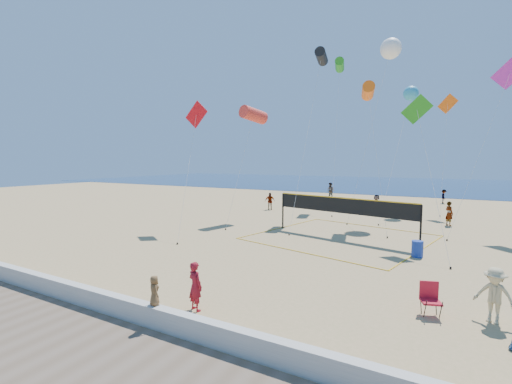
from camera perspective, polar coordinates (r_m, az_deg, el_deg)
The scene contains 25 objects.
ground at distance 11.87m, azimuth -0.61°, elevation -17.27°, with size 120.00×120.00×0.00m, color tan.
ocean at distance 71.91m, azimuth 24.23°, elevation 1.21°, with size 140.00×50.00×0.03m, color navy.
seawall at distance 9.48m, azimuth -10.15°, elevation -21.46°, with size 32.00×0.30×0.60m, color silver.
boardwalk at distance 8.37m, azimuth -19.84°, elevation -27.88°, with size 32.00×3.60×0.03m, color brown.
woman at distance 10.90m, azimuth -10.09°, elevation -15.18°, with size 0.55×0.36×1.51m, color maroon.
toddler at distance 10.10m, azimuth -16.58°, elevation -15.45°, with size 0.40×0.26×0.82m, color brown.
bystander_b at distance 12.03m, azimuth 34.92°, elevation -13.92°, with size 1.02×0.59×1.58m, color tan.
far_person_0 at distance 31.72m, azimuth 2.32°, elevation -1.53°, with size 0.93×0.39×1.58m, color gray.
far_person_1 at distance 30.62m, azimuth 19.42°, elevation -1.98°, with size 1.55×0.49×1.67m, color gray.
far_person_2 at distance 27.42m, azimuth 29.50°, elevation -3.15°, with size 0.62×0.41×1.71m, color gray.
far_person_3 at distance 41.19m, azimuth 12.33°, elevation 0.18°, with size 0.94×0.73×1.94m, color gray.
far_person_4 at distance 41.42m, azimuth 28.82°, elevation -0.65°, with size 0.95×0.55×1.48m, color gray.
camp_chair at distance 11.72m, azimuth 27.00°, elevation -15.27°, with size 0.65×0.76×1.08m.
trash_barrel at distance 18.06m, azimuth 25.30°, elevation -8.57°, with size 0.51×0.51×0.77m, color #18339C.
volleyball_net at distance 20.77m, azimuth 14.15°, elevation -2.95°, with size 10.70×10.58×2.39m.
kite_0 at distance 26.98m, azimuth -0.41°, elevation 12.73°, with size 1.55×6.23×8.70m.
kite_1 at distance 30.00m, azimuth 10.85°, elevation 21.27°, with size 1.50×9.52×13.42m.
kite_2 at distance 25.90m, azimuth 18.18°, elevation 15.69°, with size 2.76×5.10×9.89m.
kite_3 at distance 23.55m, azimuth -10.01°, elevation 11.87°, with size 3.12×4.74×8.52m.
kite_4 at distance 20.70m, azimuth 25.42°, elevation 11.36°, with size 2.70×4.74×8.12m.
kite_5 at distance 27.43m, azimuth 36.48°, elevation 15.04°, with size 4.16×5.30×11.11m.
kite_6 at distance 30.33m, azimuth 21.55°, elevation 21.33°, with size 2.84×5.58×13.90m.
kite_7 at distance 34.09m, azimuth 24.42°, elevation 14.74°, with size 1.84×9.33×11.07m.
kite_8 at distance 36.31m, azimuth 13.76°, elevation 19.85°, with size 2.20×8.04×14.34m.
kite_9 at distance 33.97m, azimuth 29.28°, elevation 11.92°, with size 1.57×2.97×10.19m.
Camera 1 is at (5.34, -9.57, 4.55)m, focal length 24.00 mm.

